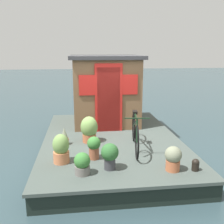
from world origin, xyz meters
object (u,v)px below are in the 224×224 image
at_px(potted_plant_lavender, 82,164).
at_px(potted_plant_mint, 61,149).
at_px(potted_plant_geranium, 94,147).
at_px(bicycle, 135,132).
at_px(potted_plant_basil, 173,158).
at_px(potted_plant_thyme, 110,155).
at_px(mooring_bollard, 196,164).
at_px(houseboat_cabin, 106,90).
at_px(potted_plant_sage, 64,137).
at_px(potted_plant_fern, 89,129).

relative_size(potted_plant_lavender, potted_plant_mint, 0.69).
xyz_separation_m(potted_plant_geranium, potted_plant_mint, (-0.10, 0.64, 0.02)).
relative_size(bicycle, potted_plant_basil, 3.87).
xyz_separation_m(potted_plant_lavender, potted_plant_thyme, (0.14, -0.50, 0.08)).
bearing_deg(mooring_bollard, houseboat_cabin, 21.13).
relative_size(potted_plant_thyme, potted_plant_sage, 1.24).
bearing_deg(potted_plant_lavender, mooring_bollard, -93.01).
relative_size(potted_plant_basil, potted_plant_thyme, 0.93).
height_order(houseboat_cabin, potted_plant_geranium, houseboat_cabin).
height_order(houseboat_cabin, potted_plant_basil, houseboat_cabin).
relative_size(houseboat_cabin, bicycle, 1.14).
relative_size(potted_plant_geranium, potted_plant_basil, 1.01).
relative_size(potted_plant_basil, mooring_bollard, 2.05).
bearing_deg(potted_plant_thyme, potted_plant_fern, 11.93).
bearing_deg(potted_plant_mint, potted_plant_fern, -27.89).
distance_m(potted_plant_basil, potted_plant_lavender, 1.63).
relative_size(potted_plant_lavender, potted_plant_sage, 1.00).
height_order(bicycle, potted_plant_sage, bicycle).
relative_size(potted_plant_mint, mooring_bollard, 2.58).
relative_size(bicycle, potted_plant_geranium, 3.82).
xyz_separation_m(houseboat_cabin, potted_plant_sage, (-1.72, 1.13, -0.81)).
xyz_separation_m(houseboat_cabin, potted_plant_fern, (-1.62, 0.55, -0.69)).
bearing_deg(bicycle, houseboat_cabin, 11.33).
height_order(potted_plant_mint, potted_plant_thyme, potted_plant_mint).
height_order(houseboat_cabin, bicycle, houseboat_cabin).
height_order(potted_plant_lavender, potted_plant_mint, potted_plant_mint).
xyz_separation_m(houseboat_cabin, mooring_bollard, (-3.37, -1.30, -0.89)).
distance_m(potted_plant_geranium, potted_plant_fern, 1.00).
bearing_deg(potted_plant_lavender, houseboat_cabin, -12.69).
distance_m(bicycle, potted_plant_geranium, 1.04).
bearing_deg(potted_plant_fern, potted_plant_sage, 100.22).
bearing_deg(houseboat_cabin, potted_plant_lavender, 167.31).
relative_size(potted_plant_fern, potted_plant_mint, 1.08).
height_order(potted_plant_basil, potted_plant_lavender, potted_plant_basil).
xyz_separation_m(houseboat_cabin, potted_plant_basil, (-3.31, -0.89, -0.76)).
height_order(houseboat_cabin, mooring_bollard, houseboat_cabin).
height_order(potted_plant_geranium, potted_plant_basil, potted_plant_geranium).
distance_m(houseboat_cabin, potted_plant_fern, 1.84).
height_order(houseboat_cabin, potted_plant_mint, houseboat_cabin).
bearing_deg(bicycle, potted_plant_basil, -158.06).
height_order(potted_plant_basil, potted_plant_mint, potted_plant_mint).
bearing_deg(potted_plant_basil, potted_plant_lavender, 88.15).
bearing_deg(potted_plant_mint, potted_plant_thyme, -114.16).
bearing_deg(potted_plant_fern, potted_plant_geranium, -176.77).
distance_m(potted_plant_thyme, mooring_bollard, 1.56).
xyz_separation_m(houseboat_cabin, bicycle, (-2.18, -0.44, -0.62)).
bearing_deg(houseboat_cabin, mooring_bollard, -158.87).
bearing_deg(potted_plant_geranium, mooring_bollard, -112.57).
xyz_separation_m(potted_plant_geranium, mooring_bollard, (-0.75, -1.79, -0.14)).
distance_m(bicycle, potted_plant_thyme, 1.16).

